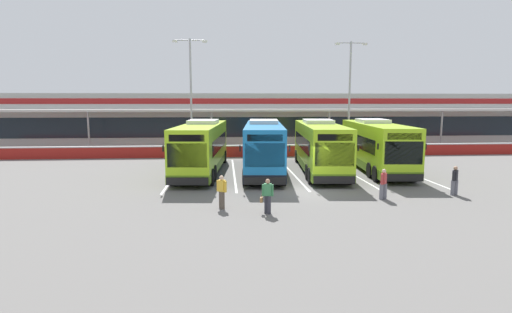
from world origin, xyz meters
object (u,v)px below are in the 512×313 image
(coach_bus_leftmost, at_px, (202,148))
(coach_bus_right_centre, at_px, (375,146))
(coach_bus_left_centre, at_px, (264,148))
(pedestrian_near_bin, at_px, (384,183))
(lamp_post_west, at_px, (191,89))
(lamp_post_centre, at_px, (350,90))
(coach_bus_centre, at_px, (320,147))
(pedestrian_in_dark_coat, at_px, (455,180))
(pedestrian_child, at_px, (222,191))
(pedestrian_with_handbag, at_px, (267,195))

(coach_bus_leftmost, relative_size, coach_bus_right_centre, 1.00)
(coach_bus_left_centre, relative_size, coach_bus_right_centre, 1.00)
(coach_bus_left_centre, bearing_deg, pedestrian_near_bin, -57.85)
(lamp_post_west, bearing_deg, lamp_post_centre, 2.04)
(coach_bus_centre, xyz_separation_m, pedestrian_in_dark_coat, (5.67, -8.09, -0.91))
(coach_bus_right_centre, relative_size, lamp_post_centre, 1.12)
(coach_bus_leftmost, xyz_separation_m, pedestrian_child, (1.49, -10.16, -0.91))
(pedestrian_in_dark_coat, bearing_deg, coach_bus_left_centre, 140.28)
(coach_bus_centre, bearing_deg, pedestrian_with_handbag, -114.59)
(coach_bus_leftmost, relative_size, pedestrian_with_handbag, 7.61)
(lamp_post_west, xyz_separation_m, lamp_post_centre, (15.73, 0.56, 0.00))
(coach_bus_left_centre, bearing_deg, pedestrian_child, -106.75)
(coach_bus_centre, relative_size, pedestrian_child, 7.61)
(pedestrian_child, bearing_deg, pedestrian_with_handbag, -26.07)
(lamp_post_centre, bearing_deg, pedestrian_with_handbag, -115.67)
(coach_bus_leftmost, relative_size, coach_bus_centre, 1.00)
(pedestrian_child, bearing_deg, coach_bus_left_centre, 73.25)
(lamp_post_west, bearing_deg, pedestrian_in_dark_coat, -49.77)
(lamp_post_west, bearing_deg, pedestrian_child, -81.61)
(coach_bus_leftmost, xyz_separation_m, lamp_post_centre, (14.20, 10.89, 4.50))
(coach_bus_left_centre, xyz_separation_m, pedestrian_child, (-2.99, -9.94, -0.91))
(coach_bus_leftmost, relative_size, pedestrian_near_bin, 7.61)
(pedestrian_near_bin, bearing_deg, coach_bus_right_centre, 71.98)
(coach_bus_leftmost, relative_size, pedestrian_child, 7.61)
(coach_bus_right_centre, height_order, lamp_post_centre, lamp_post_centre)
(coach_bus_leftmost, height_order, pedestrian_child, coach_bus_leftmost)
(pedestrian_near_bin, bearing_deg, pedestrian_in_dark_coat, 8.22)
(pedestrian_child, bearing_deg, coach_bus_right_centre, 41.94)
(pedestrian_child, bearing_deg, pedestrian_in_dark_coat, 8.11)
(coach_bus_right_centre, xyz_separation_m, pedestrian_near_bin, (-2.95, -9.08, -0.91))
(coach_bus_right_centre, distance_m, lamp_post_centre, 11.74)
(pedestrian_in_dark_coat, relative_size, lamp_post_west, 0.15)
(coach_bus_right_centre, bearing_deg, pedestrian_with_handbag, -129.57)
(coach_bus_leftmost, height_order, pedestrian_near_bin, coach_bus_leftmost)
(pedestrian_with_handbag, xyz_separation_m, lamp_post_centre, (10.61, 22.08, 5.43))
(coach_bus_leftmost, bearing_deg, coach_bus_centre, -1.65)
(pedestrian_with_handbag, relative_size, pedestrian_child, 1.00)
(pedestrian_with_handbag, relative_size, lamp_post_centre, 0.15)
(pedestrian_in_dark_coat, relative_size, pedestrian_child, 1.00)
(pedestrian_in_dark_coat, distance_m, pedestrian_near_bin, 4.33)
(coach_bus_leftmost, distance_m, lamp_post_west, 11.37)
(pedestrian_near_bin, distance_m, lamp_post_west, 23.11)
(pedestrian_in_dark_coat, xyz_separation_m, pedestrian_child, (-12.77, -1.82, 0.00))
(coach_bus_centre, relative_size, lamp_post_centre, 1.12)
(coach_bus_left_centre, height_order, pedestrian_near_bin, coach_bus_left_centre)
(coach_bus_leftmost, height_order, coach_bus_left_centre, same)
(coach_bus_leftmost, bearing_deg, pedestrian_near_bin, -41.93)
(pedestrian_near_bin, bearing_deg, coach_bus_centre, 99.03)
(lamp_post_west, relative_size, lamp_post_centre, 1.00)
(pedestrian_child, height_order, lamp_post_centre, lamp_post_centre)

